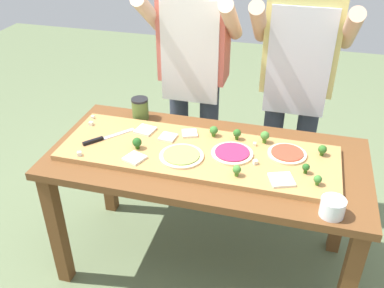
# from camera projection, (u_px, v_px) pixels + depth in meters

# --- Properties ---
(ground_plane) EXTENTS (8.00, 8.00, 0.00)m
(ground_plane) POSITION_uv_depth(u_px,v_px,m) (205.00, 262.00, 2.55)
(ground_plane) COLOR #60704C
(prep_table) EXTENTS (1.58, 0.75, 0.76)m
(prep_table) POSITION_uv_depth(u_px,v_px,m) (207.00, 173.00, 2.20)
(prep_table) COLOR brown
(prep_table) RESTS_ON ground
(cutting_board) EXTENTS (1.38, 0.46, 0.03)m
(cutting_board) POSITION_uv_depth(u_px,v_px,m) (198.00, 153.00, 2.14)
(cutting_board) COLOR #B27F47
(cutting_board) RESTS_ON prep_table
(chefs_knife) EXTENTS (0.20, 0.23, 0.02)m
(chefs_knife) POSITION_uv_depth(u_px,v_px,m) (102.00, 139.00, 2.22)
(chefs_knife) COLOR #B7BABF
(chefs_knife) RESTS_ON cutting_board
(pizza_whole_pesto_green) EXTENTS (0.22, 0.22, 0.02)m
(pizza_whole_pesto_green) POSITION_uv_depth(u_px,v_px,m) (181.00, 156.00, 2.08)
(pizza_whole_pesto_green) COLOR beige
(pizza_whole_pesto_green) RESTS_ON cutting_board
(pizza_whole_tomato_red) EXTENTS (0.19, 0.19, 0.02)m
(pizza_whole_tomato_red) POSITION_uv_depth(u_px,v_px,m) (287.00, 154.00, 2.10)
(pizza_whole_tomato_red) COLOR beige
(pizza_whole_tomato_red) RESTS_ON cutting_board
(pizza_whole_beet_magenta) EXTENTS (0.21, 0.21, 0.02)m
(pizza_whole_beet_magenta) POSITION_uv_depth(u_px,v_px,m) (232.00, 153.00, 2.10)
(pizza_whole_beet_magenta) COLOR beige
(pizza_whole_beet_magenta) RESTS_ON cutting_board
(pizza_slice_center) EXTENTS (0.09, 0.09, 0.01)m
(pizza_slice_center) POSITION_uv_depth(u_px,v_px,m) (168.00, 137.00, 2.23)
(pizza_slice_center) COLOR silver
(pizza_slice_center) RESTS_ON cutting_board
(pizza_slice_far_left) EXTENTS (0.13, 0.13, 0.01)m
(pizza_slice_far_left) POSITION_uv_depth(u_px,v_px,m) (282.00, 180.00, 1.92)
(pizza_slice_far_left) COLOR silver
(pizza_slice_far_left) RESTS_ON cutting_board
(pizza_slice_far_right) EXTENTS (0.11, 0.11, 0.01)m
(pizza_slice_far_right) POSITION_uv_depth(u_px,v_px,m) (135.00, 158.00, 2.07)
(pizza_slice_far_right) COLOR silver
(pizza_slice_far_right) RESTS_ON cutting_board
(pizza_slice_near_right) EXTENTS (0.10, 0.10, 0.01)m
(pizza_slice_near_right) POSITION_uv_depth(u_px,v_px,m) (190.00, 133.00, 2.27)
(pizza_slice_near_right) COLOR silver
(pizza_slice_near_right) RESTS_ON cutting_board
(pizza_slice_near_left) EXTENTS (0.11, 0.11, 0.01)m
(pizza_slice_near_left) POSITION_uv_depth(u_px,v_px,m) (145.00, 130.00, 2.29)
(pizza_slice_near_left) COLOR silver
(pizza_slice_near_left) RESTS_ON cutting_board
(broccoli_floret_front_right) EXTENTS (0.04, 0.04, 0.05)m
(broccoli_floret_front_right) POSITION_uv_depth(u_px,v_px,m) (237.00, 170.00, 1.94)
(broccoli_floret_front_right) COLOR #487A23
(broccoli_floret_front_right) RESTS_ON cutting_board
(broccoli_floret_front_left) EXTENTS (0.05, 0.05, 0.06)m
(broccoli_floret_front_left) POSITION_uv_depth(u_px,v_px,m) (137.00, 143.00, 2.13)
(broccoli_floret_front_left) COLOR #2C5915
(broccoli_floret_front_left) RESTS_ON cutting_board
(broccoli_floret_center_left) EXTENTS (0.04, 0.04, 0.06)m
(broccoli_floret_center_left) POSITION_uv_depth(u_px,v_px,m) (237.00, 133.00, 2.21)
(broccoli_floret_center_left) COLOR #366618
(broccoli_floret_center_left) RESTS_ON cutting_board
(broccoli_floret_back_mid) EXTENTS (0.04, 0.04, 0.06)m
(broccoli_floret_back_mid) POSITION_uv_depth(u_px,v_px,m) (214.00, 131.00, 2.24)
(broccoli_floret_back_mid) COLOR #3F7220
(broccoli_floret_back_mid) RESTS_ON cutting_board
(broccoli_floret_back_right) EXTENTS (0.04, 0.04, 0.05)m
(broccoli_floret_back_right) POSITION_uv_depth(u_px,v_px,m) (318.00, 179.00, 1.88)
(broccoli_floret_back_right) COLOR #3F7220
(broccoli_floret_back_right) RESTS_ON cutting_board
(broccoli_floret_center_right) EXTENTS (0.05, 0.05, 0.06)m
(broccoli_floret_center_right) POSITION_uv_depth(u_px,v_px,m) (265.00, 136.00, 2.18)
(broccoli_floret_center_right) COLOR #487A23
(broccoli_floret_center_right) RESTS_ON cutting_board
(broccoli_floret_back_left) EXTENTS (0.03, 0.03, 0.05)m
(broccoli_floret_back_left) POSITION_uv_depth(u_px,v_px,m) (306.00, 168.00, 1.95)
(broccoli_floret_back_left) COLOR #2C5915
(broccoli_floret_back_left) RESTS_ON cutting_board
(broccoli_floret_front_mid) EXTENTS (0.04, 0.04, 0.06)m
(broccoli_floret_front_mid) POSITION_uv_depth(u_px,v_px,m) (322.00, 150.00, 2.08)
(broccoli_floret_front_mid) COLOR #366618
(broccoli_floret_front_mid) RESTS_ON cutting_board
(cheese_crumble_a) EXTENTS (0.02, 0.02, 0.02)m
(cheese_crumble_a) POSITION_uv_depth(u_px,v_px,m) (93.00, 117.00, 2.42)
(cheese_crumble_a) COLOR silver
(cheese_crumble_a) RESTS_ON cutting_board
(cheese_crumble_b) EXTENTS (0.03, 0.03, 0.02)m
(cheese_crumble_b) POSITION_uv_depth(u_px,v_px,m) (255.00, 162.00, 2.03)
(cheese_crumble_b) COLOR silver
(cheese_crumble_b) RESTS_ON cutting_board
(cheese_crumble_c) EXTENTS (0.03, 0.03, 0.02)m
(cheese_crumble_c) POSITION_uv_depth(u_px,v_px,m) (79.00, 154.00, 2.09)
(cheese_crumble_c) COLOR white
(cheese_crumble_c) RESTS_ON cutting_board
(cheese_crumble_d) EXTENTS (0.02, 0.02, 0.02)m
(cheese_crumble_d) POSITION_uv_depth(u_px,v_px,m) (91.00, 124.00, 2.35)
(cheese_crumble_d) COLOR silver
(cheese_crumble_d) RESTS_ON cutting_board
(cheese_crumble_e) EXTENTS (0.02, 0.02, 0.02)m
(cheese_crumble_e) POSITION_uv_depth(u_px,v_px,m) (255.00, 144.00, 2.17)
(cheese_crumble_e) COLOR white
(cheese_crumble_e) RESTS_ON cutting_board
(flour_cup) EXTENTS (0.10, 0.10, 0.08)m
(flour_cup) POSITION_uv_depth(u_px,v_px,m) (332.00, 208.00, 1.75)
(flour_cup) COLOR white
(flour_cup) RESTS_ON prep_table
(sauce_jar) EXTENTS (0.10, 0.10, 0.12)m
(sauce_jar) POSITION_uv_depth(u_px,v_px,m) (140.00, 109.00, 2.44)
(sauce_jar) COLOR #517033
(sauce_jar) RESTS_ON prep_table
(cook_left) EXTENTS (0.54, 0.39, 1.67)m
(cook_left) POSITION_uv_depth(u_px,v_px,m) (194.00, 63.00, 2.57)
(cook_left) COLOR #333847
(cook_left) RESTS_ON ground
(cook_right) EXTENTS (0.54, 0.39, 1.67)m
(cook_right) POSITION_uv_depth(u_px,v_px,m) (297.00, 73.00, 2.43)
(cook_right) COLOR #333847
(cook_right) RESTS_ON ground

